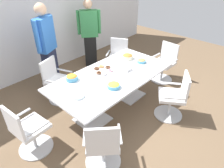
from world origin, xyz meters
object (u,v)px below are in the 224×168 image
Objects in this scene: office_chair_2 at (164,64)px; plate_stack at (78,96)px; snack_bowl_cookies at (142,61)px; office_chair_3 at (118,59)px; donut_platter at (103,70)px; napkin_pile at (126,68)px; snack_bowl_chips_orange at (72,77)px; person_standing_0 at (47,46)px; snack_bowl_pretzels at (128,56)px; office_chair_1 at (174,98)px; office_chair_0 at (103,146)px; office_chair_4 at (57,82)px; person_standing_1 at (90,33)px; office_chair_5 at (28,132)px; snack_bowl_chips_yellow at (114,85)px; conference_table at (112,81)px.

office_chair_2 is 2.57m from plate_stack.
office_chair_3 is at bearing 71.38° from snack_bowl_cookies.
napkin_pile reaches higher than donut_platter.
snack_bowl_chips_orange is at bearing 160.15° from snack_bowl_cookies.
plate_stack is (-0.52, -1.66, -0.23)m from person_standing_0.
snack_bowl_chips_orange is 0.56× the size of donut_platter.
snack_bowl_pretzels is at bearing -7.42° from snack_bowl_chips_orange.
donut_platter is at bearing 80.69° from office_chair_1.
office_chair_4 is at bearing 117.23° from office_chair_0.
person_standing_1 is at bearing 47.43° from office_chair_1.
napkin_pile is (2.01, -0.26, 0.38)m from office_chair_5.
office_chair_5 is at bearing 173.43° from snack_bowl_cookies.
office_chair_5 is (-2.26, 1.22, 0.00)m from office_chair_1.
person_standing_0 reaches higher than snack_bowl_chips_yellow.
snack_bowl_chips_yellow reaches higher than snack_bowl_cookies.
snack_bowl_cookies is at bearing 131.64° from office_chair_3.
conference_table is 2.64× the size of office_chair_5.
plate_stack is at bearing 90.43° from office_chair_2.
office_chair_5 is at bearing -178.35° from donut_platter.
office_chair_5 is at bearing 160.59° from snack_bowl_chips_yellow.
office_chair_1 reaches higher than snack_bowl_chips_orange.
snack_bowl_chips_orange is 0.79m from snack_bowl_chips_yellow.
snack_bowl_chips_orange reaches higher than snack_bowl_pretzels.
snack_bowl_chips_orange is 1.38m from snack_bowl_pretzels.
office_chair_3 is 1.32m from donut_platter.
office_chair_2 is 0.96m from snack_bowl_cookies.
office_chair_3 is 1.25m from napkin_pile.
office_chair_1 is at bearing -50.27° from snack_bowl_chips_orange.
office_chair_1 is at bearing 36.51° from office_chair_0.
person_standing_0 is at bearing 91.70° from snack_bowl_chips_yellow.
office_chair_4 is 5.05× the size of snack_bowl_cookies.
office_chair_2 is at bearing 78.57° from office_chair_5.
office_chair_1 is 1.38m from office_chair_2.
conference_table is at bearing 98.70° from person_standing_1.
office_chair_1 is 1.03m from snack_bowl_cookies.
office_chair_5 is 2.36× the size of donut_platter.
person_standing_1 is 4.57× the size of donut_platter.
office_chair_0 is 1.00× the size of office_chair_3.
conference_table is 1.21m from office_chair_4.
napkin_pile is at bearing -27.06° from snack_bowl_chips_orange.
person_standing_0 is at bearing 72.50° from plate_stack.
office_chair_2 reaches higher than donut_platter.
office_chair_2 is at bearing 56.17° from office_chair_0.
office_chair_5 is 2.46m from snack_bowl_pretzels.
snack_bowl_cookies is (-0.19, -1.82, -0.13)m from person_standing_1.
snack_bowl_pretzels is 0.52m from napkin_pile.
conference_table is 0.81m from snack_bowl_pretzels.
person_standing_0 is 8.33× the size of snack_bowl_chips_yellow.
napkin_pile is (-0.25, 0.96, 0.38)m from office_chair_1.
snack_bowl_chips_yellow is 0.66m from napkin_pile.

